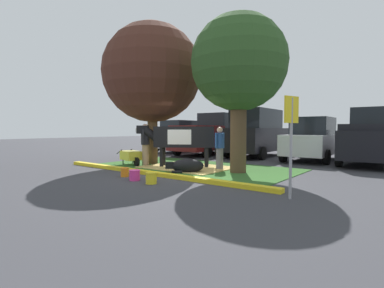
% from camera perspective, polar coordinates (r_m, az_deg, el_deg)
% --- Properties ---
extents(ground_plane, '(80.00, 80.00, 0.00)m').
position_cam_1_polar(ground_plane, '(9.47, -3.61, -6.02)').
color(ground_plane, '#38383D').
extents(grass_island, '(7.64, 4.21, 0.02)m').
position_cam_1_polar(grass_island, '(11.16, 0.09, -4.59)').
color(grass_island, '#2D5B23').
rests_on(grass_island, ground).
extents(curb_yellow, '(8.84, 0.24, 0.12)m').
position_cam_1_polar(curb_yellow, '(9.51, -8.41, -5.65)').
color(curb_yellow, yellow).
rests_on(curb_yellow, ground).
extents(hay_bedding, '(3.21, 2.42, 0.04)m').
position_cam_1_polar(hay_bedding, '(11.00, -0.97, -4.62)').
color(hay_bedding, tan).
rests_on(hay_bedding, ground).
extents(shade_tree_left, '(4.12, 4.12, 5.89)m').
position_cam_1_polar(shade_tree_left, '(12.56, -7.85, 13.64)').
color(shade_tree_left, brown).
rests_on(shade_tree_left, ground).
extents(shade_tree_right, '(3.20, 3.20, 5.28)m').
position_cam_1_polar(shade_tree_right, '(10.07, 9.21, 15.25)').
color(shade_tree_right, '#4C3823').
rests_on(shade_tree_right, ground).
extents(cow_holstein, '(2.81, 2.05, 1.61)m').
position_cam_1_polar(cow_holstein, '(11.27, -2.05, 1.34)').
color(cow_holstein, black).
rests_on(cow_holstein, ground).
extents(calf_lying, '(1.21, 1.09, 0.48)m').
position_cam_1_polar(calf_lying, '(9.76, -1.08, -4.33)').
color(calf_lying, black).
rests_on(calf_lying, ground).
extents(person_handler, '(0.34, 0.49, 1.68)m').
position_cam_1_polar(person_handler, '(11.63, -9.17, 0.11)').
color(person_handler, '#9E7F5B').
rests_on(person_handler, ground).
extents(person_visitor_near, '(0.34, 0.53, 1.55)m').
position_cam_1_polar(person_visitor_near, '(10.50, 5.46, -0.61)').
color(person_visitor_near, slate).
rests_on(person_visitor_near, ground).
extents(wheelbarrow, '(1.62, 0.86, 0.63)m').
position_cam_1_polar(wheelbarrow, '(12.05, -11.86, -2.29)').
color(wheelbarrow, gold).
rests_on(wheelbarrow, ground).
extents(parking_sign, '(0.16, 0.43, 2.17)m').
position_cam_1_polar(parking_sign, '(6.42, 18.94, 3.22)').
color(parking_sign, '#99999E').
rests_on(parking_sign, ground).
extents(bucket_orange, '(0.27, 0.27, 0.28)m').
position_cam_1_polar(bucket_orange, '(9.26, -13.10, -5.37)').
color(bucket_orange, orange).
rests_on(bucket_orange, ground).
extents(bucket_pink, '(0.33, 0.33, 0.31)m').
position_cam_1_polar(bucket_pink, '(8.54, -11.22, -5.99)').
color(bucket_pink, '#EA3893').
rests_on(bucket_pink, ground).
extents(bucket_yellow, '(0.32, 0.32, 0.31)m').
position_cam_1_polar(bucket_yellow, '(7.96, -8.02, -6.59)').
color(bucket_yellow, yellow).
rests_on(bucket_yellow, ground).
extents(hatchback_white, '(2.14, 4.46, 2.02)m').
position_cam_1_polar(hatchback_white, '(18.87, -2.28, 1.49)').
color(hatchback_white, silver).
rests_on(hatchback_white, ground).
extents(pickup_truck_maroon, '(2.37, 5.47, 2.42)m').
position_cam_1_polar(pickup_truck_maroon, '(17.01, 3.63, 1.76)').
color(pickup_truck_maroon, maroon).
rests_on(pickup_truck_maroon, ground).
extents(suv_black, '(2.25, 4.66, 2.52)m').
position_cam_1_polar(suv_black, '(15.87, 12.62, 2.16)').
color(suv_black, black).
rests_on(suv_black, ground).
extents(sedan_silver, '(2.14, 4.46, 2.02)m').
position_cam_1_polar(sedan_silver, '(14.71, 22.68, 0.83)').
color(sedan_silver, silver).
rests_on(sedan_silver, ground).
extents(pickup_truck_black, '(2.37, 5.47, 2.42)m').
position_cam_1_polar(pickup_truck_black, '(14.41, 32.18, 1.07)').
color(pickup_truck_black, black).
rests_on(pickup_truck_black, ground).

